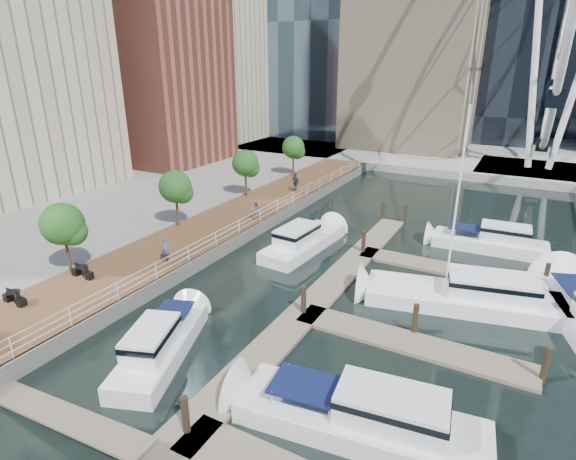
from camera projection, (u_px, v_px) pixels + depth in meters
The scene contains 15 objects.
ground at pixel (165, 380), 20.30m from camera, with size 520.00×520.00×0.00m, color black.
boardwalk at pixel (210, 233), 36.50m from camera, with size 6.00×60.00×1.00m, color brown.
seawall at pixel (241, 239), 35.16m from camera, with size 0.25×60.00×1.00m, color #595954.
land_inland at pixel (10, 191), 48.55m from camera, with size 48.00×90.00×1.00m, color gray.
land_far at pixel (473, 122), 104.15m from camera, with size 200.00×114.00×1.00m, color gray.
pier at pixel (537, 172), 56.71m from camera, with size 14.00×12.00×1.00m, color gray.
railing at pixel (239, 227), 34.85m from camera, with size 0.10×60.00×1.05m, color white, non-canonical shape.
floating_docks at pixel (400, 313), 24.80m from camera, with size 16.00×34.00×2.60m.
midrise_condos at pixel (98, 63), 52.69m from camera, with size 19.00×67.00×28.00m.
street_trees at pixel (175, 187), 35.42m from camera, with size 2.60×42.60×4.60m.
yacht_foreground at pixel (358, 431), 17.48m from camera, with size 2.83×10.56×2.15m, color silver, non-canonical shape.
pedestrian_near at pixel (165, 250), 29.59m from camera, with size 0.63×0.41×1.72m, color #46475D.
pedestrian_mid at pixel (255, 210), 37.71m from camera, with size 0.83×0.64×1.70m, color #816659.
pedestrian_far at pixel (296, 182), 46.16m from camera, with size 1.12×0.47×1.92m, color #32373F.
moored_yachts at pixel (447, 314), 25.65m from camera, with size 25.43×37.10×11.50m.
Camera 1 is at (12.83, -11.98, 13.47)m, focal length 28.00 mm.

